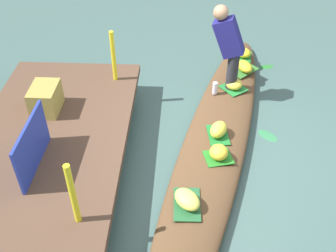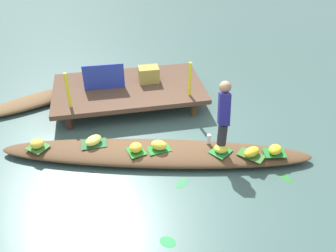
# 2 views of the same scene
# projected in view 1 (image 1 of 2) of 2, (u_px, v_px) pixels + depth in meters

# --- Properties ---
(canal_water) EXTENTS (40.00, 40.00, 0.00)m
(canal_water) POSITION_uv_depth(u_px,v_px,m) (214.00, 151.00, 5.14)
(canal_water) COLOR #3B5651
(canal_water) RESTS_ON ground
(dock_platform) EXTENTS (3.20, 1.80, 0.42)m
(dock_platform) POSITION_uv_depth(u_px,v_px,m) (51.00, 138.00, 4.79)
(dock_platform) COLOR #4F3829
(dock_platform) RESTS_ON ground
(vendor_boat) EXTENTS (5.53, 2.04, 0.21)m
(vendor_boat) POSITION_uv_depth(u_px,v_px,m) (215.00, 145.00, 5.07)
(vendor_boat) COLOR #523822
(vendor_boat) RESTS_ON ground
(leaf_mat_0) EXTENTS (0.35, 0.38, 0.01)m
(leaf_mat_0) POSITION_uv_depth(u_px,v_px,m) (218.00, 157.00, 4.74)
(leaf_mat_0) COLOR #237321
(leaf_mat_0) RESTS_ON vendor_boat
(banana_bunch_0) EXTENTS (0.24, 0.23, 0.17)m
(banana_bunch_0) POSITION_uv_depth(u_px,v_px,m) (219.00, 152.00, 4.69)
(banana_bunch_0) COLOR yellow
(banana_bunch_0) RESTS_ON vendor_boat
(leaf_mat_1) EXTENTS (0.42, 0.29, 0.01)m
(leaf_mat_1) POSITION_uv_depth(u_px,v_px,m) (218.00, 135.00, 5.05)
(leaf_mat_1) COLOR #1C6D29
(leaf_mat_1) RESTS_ON vendor_boat
(banana_bunch_1) EXTENTS (0.33, 0.29, 0.18)m
(banana_bunch_1) POSITION_uv_depth(u_px,v_px,m) (219.00, 130.00, 4.99)
(banana_bunch_1) COLOR yellow
(banana_bunch_1) RESTS_ON vendor_boat
(leaf_mat_2) EXTENTS (0.44, 0.44, 0.01)m
(leaf_mat_2) POSITION_uv_depth(u_px,v_px,m) (233.00, 88.00, 5.83)
(leaf_mat_2) COLOR #20722F
(leaf_mat_2) RESTS_ON vendor_boat
(banana_bunch_2) EXTENTS (0.32, 0.32, 0.14)m
(banana_bunch_2) POSITION_uv_depth(u_px,v_px,m) (234.00, 84.00, 5.79)
(banana_bunch_2) COLOR yellow
(banana_bunch_2) RESTS_ON vendor_boat
(leaf_mat_3) EXTENTS (0.41, 0.33, 0.01)m
(leaf_mat_3) POSITION_uv_depth(u_px,v_px,m) (243.00, 57.00, 6.51)
(leaf_mat_3) COLOR #1C6D28
(leaf_mat_3) RESTS_ON vendor_boat
(banana_bunch_3) EXTENTS (0.33, 0.32, 0.15)m
(banana_bunch_3) POSITION_uv_depth(u_px,v_px,m) (243.00, 53.00, 6.47)
(banana_bunch_3) COLOR yellow
(banana_bunch_3) RESTS_ON vendor_boat
(leaf_mat_4) EXTENTS (0.48, 0.49, 0.01)m
(leaf_mat_4) POSITION_uv_depth(u_px,v_px,m) (244.00, 70.00, 6.19)
(leaf_mat_4) COLOR #326729
(leaf_mat_4) RESTS_ON vendor_boat
(banana_bunch_4) EXTENTS (0.37, 0.31, 0.15)m
(banana_bunch_4) POSITION_uv_depth(u_px,v_px,m) (245.00, 66.00, 6.15)
(banana_bunch_4) COLOR gold
(banana_bunch_4) RESTS_ON vendor_boat
(leaf_mat_5) EXTENTS (0.45, 0.29, 0.01)m
(leaf_mat_5) POSITION_uv_depth(u_px,v_px,m) (187.00, 204.00, 4.21)
(leaf_mat_5) COLOR #21572E
(leaf_mat_5) RESTS_ON vendor_boat
(banana_bunch_5) EXTENTS (0.38, 0.37, 0.15)m
(banana_bunch_5) POSITION_uv_depth(u_px,v_px,m) (187.00, 199.00, 4.16)
(banana_bunch_5) COLOR #EBDF58
(banana_bunch_5) RESTS_ON vendor_boat
(vendor_person) EXTENTS (0.28, 0.49, 1.22)m
(vendor_person) POSITION_uv_depth(u_px,v_px,m) (229.00, 44.00, 5.42)
(vendor_person) COLOR #28282D
(vendor_person) RESTS_ON vendor_boat
(water_bottle) EXTENTS (0.07, 0.07, 0.18)m
(water_bottle) POSITION_uv_depth(u_px,v_px,m) (215.00, 88.00, 5.68)
(water_bottle) COLOR silver
(water_bottle) RESTS_ON vendor_boat
(market_banner) EXTENTS (0.85, 0.05, 0.55)m
(market_banner) POSITION_uv_depth(u_px,v_px,m) (32.00, 146.00, 4.19)
(market_banner) COLOR #223397
(market_banner) RESTS_ON dock_platform
(railing_post_west) EXTENTS (0.06, 0.06, 0.73)m
(railing_post_west) POSITION_uv_depth(u_px,v_px,m) (73.00, 195.00, 3.58)
(railing_post_west) COLOR yellow
(railing_post_west) RESTS_ON dock_platform
(railing_post_east) EXTENTS (0.06, 0.06, 0.73)m
(railing_post_east) POSITION_uv_depth(u_px,v_px,m) (113.00, 56.00, 5.41)
(railing_post_east) COLOR yellow
(railing_post_east) RESTS_ON dock_platform
(produce_crate) EXTENTS (0.44, 0.32, 0.34)m
(produce_crate) POSITION_uv_depth(u_px,v_px,m) (46.00, 99.00, 5.00)
(produce_crate) COLOR olive
(produce_crate) RESTS_ON dock_platform
(drifting_plant_0) EXTENTS (0.33, 0.32, 0.01)m
(drifting_plant_0) POSITION_uv_depth(u_px,v_px,m) (268.00, 135.00, 5.36)
(drifting_plant_0) COLOR #2E7146
(drifting_plant_0) RESTS_ON ground
(drifting_plant_1) EXTENTS (0.21, 0.29, 0.01)m
(drifting_plant_1) POSITION_uv_depth(u_px,v_px,m) (266.00, 67.00, 6.67)
(drifting_plant_1) COLOR #266D2B
(drifting_plant_1) RESTS_ON ground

